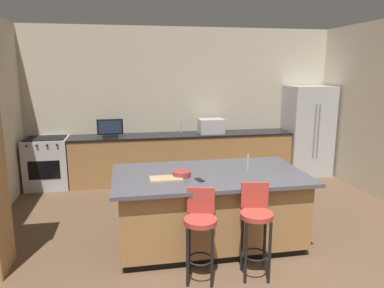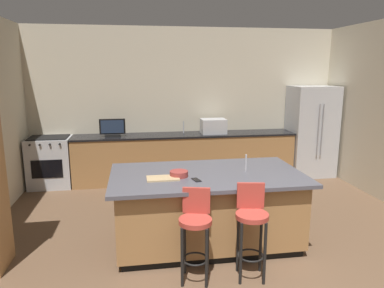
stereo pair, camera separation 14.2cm
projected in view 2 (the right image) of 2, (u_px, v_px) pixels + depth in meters
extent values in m
cube|color=beige|center=(185.00, 103.00, 7.22)|extent=(6.59, 0.12, 2.97)
cube|color=#9E7042|center=(185.00, 158.00, 7.05)|extent=(4.28, 0.60, 0.89)
cube|color=black|center=(185.00, 135.00, 6.96)|extent=(4.30, 0.62, 0.04)
cube|color=black|center=(206.00, 239.00, 4.56)|extent=(2.11, 1.07, 0.09)
cube|color=#9E7042|center=(207.00, 207.00, 4.47)|extent=(2.19, 1.15, 0.78)
cube|color=#4C4C56|center=(207.00, 175.00, 4.38)|extent=(2.35, 1.31, 0.04)
cube|color=#B7BABF|center=(311.00, 131.00, 7.32)|extent=(0.88, 0.68, 1.83)
cylinder|color=gray|center=(319.00, 130.00, 6.94)|extent=(0.02, 0.02, 1.01)
cylinder|color=gray|center=(322.00, 130.00, 6.95)|extent=(0.02, 0.02, 1.01)
cube|color=#B7BABF|center=(51.00, 162.00, 6.66)|extent=(0.77, 0.60, 0.93)
cube|color=black|center=(47.00, 169.00, 6.37)|extent=(0.54, 0.01, 0.33)
cube|color=black|center=(49.00, 137.00, 6.56)|extent=(0.69, 0.50, 0.02)
cylinder|color=black|center=(29.00, 145.00, 6.23)|extent=(0.04, 0.03, 0.04)
cylinder|color=black|center=(40.00, 145.00, 6.26)|extent=(0.04, 0.03, 0.04)
cylinder|color=black|center=(50.00, 144.00, 6.28)|extent=(0.04, 0.03, 0.04)
cylinder|color=black|center=(60.00, 144.00, 6.31)|extent=(0.04, 0.03, 0.04)
cube|color=#B7BABF|center=(213.00, 126.00, 7.01)|extent=(0.48, 0.36, 0.28)
cube|color=black|center=(113.00, 135.00, 6.69)|extent=(0.28, 0.16, 0.05)
cube|color=black|center=(112.00, 126.00, 6.65)|extent=(0.47, 0.05, 0.28)
cube|color=#1E2D47|center=(112.00, 127.00, 6.63)|extent=(0.42, 0.01, 0.24)
cylinder|color=#B2B2B7|center=(184.00, 127.00, 7.02)|extent=(0.02, 0.02, 0.24)
cylinder|color=#B2B2B7|center=(246.00, 163.00, 4.43)|extent=(0.02, 0.02, 0.22)
cylinder|color=#B23D33|center=(195.00, 221.00, 3.61)|extent=(0.34, 0.34, 0.05)
cube|color=#B23D33|center=(196.00, 200.00, 3.73)|extent=(0.29, 0.10, 0.28)
cylinder|color=black|center=(182.00, 258.00, 3.57)|extent=(0.03, 0.03, 0.64)
cylinder|color=black|center=(207.00, 259.00, 3.55)|extent=(0.03, 0.03, 0.64)
cylinder|color=black|center=(185.00, 246.00, 3.81)|extent=(0.03, 0.03, 0.64)
cylinder|color=black|center=(208.00, 247.00, 3.79)|extent=(0.03, 0.03, 0.64)
torus|color=black|center=(195.00, 259.00, 3.70)|extent=(0.28, 0.28, 0.02)
cylinder|color=#B23D33|center=(252.00, 216.00, 3.65)|extent=(0.34, 0.34, 0.05)
cube|color=#B23D33|center=(251.00, 195.00, 3.77)|extent=(0.29, 0.09, 0.28)
cylinder|color=black|center=(241.00, 254.00, 3.61)|extent=(0.03, 0.03, 0.67)
cylinder|color=black|center=(265.00, 254.00, 3.61)|extent=(0.03, 0.03, 0.67)
cylinder|color=black|center=(238.00, 242.00, 3.85)|extent=(0.03, 0.03, 0.67)
cylinder|color=black|center=(261.00, 243.00, 3.85)|extent=(0.03, 0.03, 0.67)
torus|color=black|center=(251.00, 255.00, 3.75)|extent=(0.28, 0.28, 0.02)
cylinder|color=#993833|center=(179.00, 174.00, 4.24)|extent=(0.22, 0.22, 0.07)
cube|color=black|center=(196.00, 180.00, 4.11)|extent=(0.11, 0.16, 0.01)
cube|color=tan|center=(163.00, 178.00, 4.15)|extent=(0.38, 0.22, 0.02)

